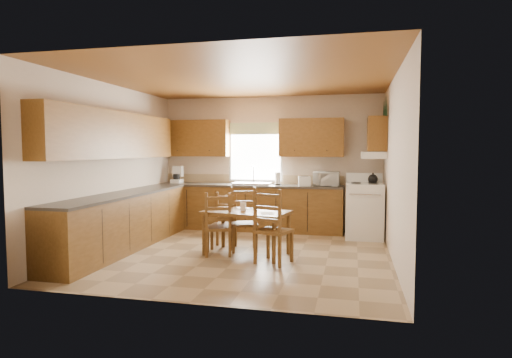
% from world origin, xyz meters
% --- Properties ---
extents(floor, '(4.50, 4.50, 0.00)m').
position_xyz_m(floor, '(0.00, 0.00, 0.00)').
color(floor, '#947A57').
rests_on(floor, ground).
extents(ceiling, '(4.50, 4.50, 0.00)m').
position_xyz_m(ceiling, '(0.00, 0.00, 2.70)').
color(ceiling, brown).
rests_on(ceiling, floor).
extents(wall_left, '(4.50, 4.50, 0.00)m').
position_xyz_m(wall_left, '(-2.25, 0.00, 1.35)').
color(wall_left, beige).
rests_on(wall_left, floor).
extents(wall_right, '(4.50, 4.50, 0.00)m').
position_xyz_m(wall_right, '(2.25, 0.00, 1.35)').
color(wall_right, beige).
rests_on(wall_right, floor).
extents(wall_back, '(4.50, 4.50, 0.00)m').
position_xyz_m(wall_back, '(0.00, 2.25, 1.35)').
color(wall_back, beige).
rests_on(wall_back, floor).
extents(wall_front, '(4.50, 4.50, 0.00)m').
position_xyz_m(wall_front, '(0.00, -2.25, 1.35)').
color(wall_front, beige).
rests_on(wall_front, floor).
extents(lower_cab_back, '(3.75, 0.60, 0.88)m').
position_xyz_m(lower_cab_back, '(-0.38, 1.95, 0.44)').
color(lower_cab_back, brown).
rests_on(lower_cab_back, floor).
extents(lower_cab_left, '(0.60, 3.60, 0.88)m').
position_xyz_m(lower_cab_left, '(-1.95, -0.15, 0.44)').
color(lower_cab_left, brown).
rests_on(lower_cab_left, floor).
extents(counter_back, '(3.75, 0.63, 0.04)m').
position_xyz_m(counter_back, '(-0.38, 1.95, 0.90)').
color(counter_back, '#38332C').
rests_on(counter_back, lower_cab_back).
extents(counter_left, '(0.63, 3.60, 0.04)m').
position_xyz_m(counter_left, '(-1.95, -0.15, 0.90)').
color(counter_left, '#38332C').
rests_on(counter_left, lower_cab_left).
extents(backsplash, '(3.75, 0.01, 0.18)m').
position_xyz_m(backsplash, '(-0.38, 2.24, 1.01)').
color(backsplash, '#9A825C').
rests_on(backsplash, counter_back).
extents(upper_cab_back_left, '(1.41, 0.33, 0.75)m').
position_xyz_m(upper_cab_back_left, '(-1.55, 2.08, 1.85)').
color(upper_cab_back_left, brown).
rests_on(upper_cab_back_left, wall_back).
extents(upper_cab_back_right, '(1.25, 0.33, 0.75)m').
position_xyz_m(upper_cab_back_right, '(0.86, 2.08, 1.85)').
color(upper_cab_back_right, brown).
rests_on(upper_cab_back_right, wall_back).
extents(upper_cab_left, '(0.33, 3.60, 0.75)m').
position_xyz_m(upper_cab_left, '(-2.08, -0.15, 1.85)').
color(upper_cab_left, brown).
rests_on(upper_cab_left, wall_left).
extents(upper_cab_stove, '(0.33, 0.62, 0.62)m').
position_xyz_m(upper_cab_stove, '(2.08, 1.65, 1.90)').
color(upper_cab_stove, brown).
rests_on(upper_cab_stove, wall_right).
extents(range_hood, '(0.44, 0.62, 0.12)m').
position_xyz_m(range_hood, '(2.03, 1.65, 1.52)').
color(range_hood, silver).
rests_on(range_hood, wall_right).
extents(window_frame, '(1.13, 0.02, 1.18)m').
position_xyz_m(window_frame, '(-0.30, 2.22, 1.55)').
color(window_frame, silver).
rests_on(window_frame, wall_back).
extents(window_pane, '(1.05, 0.01, 1.10)m').
position_xyz_m(window_pane, '(-0.30, 2.21, 1.55)').
color(window_pane, white).
rests_on(window_pane, wall_back).
extents(window_valance, '(1.19, 0.01, 0.24)m').
position_xyz_m(window_valance, '(-0.30, 2.19, 2.05)').
color(window_valance, '#557F47').
rests_on(window_valance, wall_back).
extents(sink_basin, '(0.75, 0.45, 0.04)m').
position_xyz_m(sink_basin, '(-0.30, 1.95, 0.94)').
color(sink_basin, silver).
rests_on(sink_basin, counter_back).
extents(pine_decal_a, '(0.22, 0.22, 0.36)m').
position_xyz_m(pine_decal_a, '(2.21, 1.33, 2.38)').
color(pine_decal_a, black).
rests_on(pine_decal_a, wall_right).
extents(pine_decal_b, '(0.22, 0.22, 0.36)m').
position_xyz_m(pine_decal_b, '(2.21, 1.65, 2.42)').
color(pine_decal_b, black).
rests_on(pine_decal_b, wall_right).
extents(pine_decal_c, '(0.22, 0.22, 0.36)m').
position_xyz_m(pine_decal_c, '(2.21, 1.97, 2.38)').
color(pine_decal_c, black).
rests_on(pine_decal_c, wall_right).
extents(stove, '(0.68, 0.70, 0.99)m').
position_xyz_m(stove, '(1.88, 1.62, 0.49)').
color(stove, silver).
rests_on(stove, floor).
extents(coffeemaker, '(0.22, 0.26, 0.33)m').
position_xyz_m(coffeemaker, '(-1.94, 1.97, 1.09)').
color(coffeemaker, silver).
rests_on(coffeemaker, counter_back).
extents(paper_towel, '(0.13, 0.13, 0.25)m').
position_xyz_m(paper_towel, '(0.21, 1.99, 1.04)').
color(paper_towel, white).
rests_on(paper_towel, counter_back).
extents(toaster, '(0.25, 0.19, 0.18)m').
position_xyz_m(toaster, '(0.76, 1.85, 1.01)').
color(toaster, silver).
rests_on(toaster, counter_back).
extents(microwave, '(0.46, 0.33, 0.28)m').
position_xyz_m(microwave, '(1.18, 1.90, 1.06)').
color(microwave, silver).
rests_on(microwave, counter_back).
extents(dining_table, '(1.39, 0.97, 0.68)m').
position_xyz_m(dining_table, '(0.08, -0.06, 0.34)').
color(dining_table, brown).
rests_on(dining_table, floor).
extents(chair_near_left, '(0.56, 0.55, 1.07)m').
position_xyz_m(chair_near_left, '(0.58, -0.44, 0.54)').
color(chair_near_left, brown).
rests_on(chair_near_left, floor).
extents(chair_near_right, '(0.50, 0.49, 0.97)m').
position_xyz_m(chair_near_right, '(-0.34, -0.17, 0.49)').
color(chair_near_right, brown).
rests_on(chair_near_right, floor).
extents(chair_far_left, '(0.53, 0.52, 1.00)m').
position_xyz_m(chair_far_left, '(-0.02, 0.19, 0.50)').
color(chair_far_left, brown).
rests_on(chair_far_left, floor).
extents(chair_far_right, '(0.38, 0.37, 0.90)m').
position_xyz_m(chair_far_right, '(-0.39, 0.29, 0.45)').
color(chair_far_right, brown).
rests_on(chair_far_right, floor).
extents(table_paper, '(0.24, 0.29, 0.00)m').
position_xyz_m(table_paper, '(0.44, -0.23, 0.68)').
color(table_paper, white).
rests_on(table_paper, dining_table).
extents(table_card, '(0.10, 0.05, 0.13)m').
position_xyz_m(table_card, '(0.02, -0.04, 0.75)').
color(table_card, white).
rests_on(table_card, dining_table).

